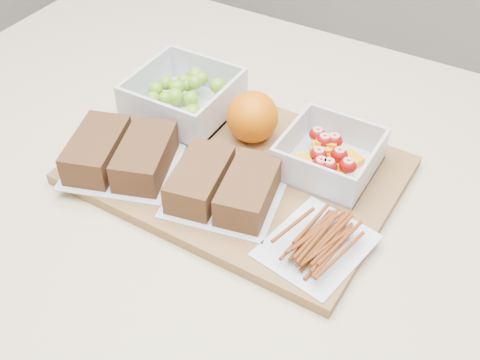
{
  "coord_description": "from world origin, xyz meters",
  "views": [
    {
      "loc": [
        0.3,
        -0.51,
        1.46
      ],
      "look_at": [
        0.01,
        -0.01,
        0.93
      ],
      "focal_mm": 45.0,
      "sensor_mm": 36.0,
      "label": 1
    }
  ],
  "objects_px": {
    "grape_container": "(185,97)",
    "pretzel_bag": "(318,238)",
    "sandwich_bag_left": "(121,154)",
    "orange": "(252,117)",
    "fruit_container": "(329,157)",
    "sandwich_bag_center": "(224,185)",
    "cutting_board": "(237,170)"
  },
  "relations": [
    {
      "from": "orange",
      "to": "sandwich_bag_center",
      "type": "relative_size",
      "value": 0.45
    },
    {
      "from": "grape_container",
      "to": "pretzel_bag",
      "type": "relative_size",
      "value": 0.97
    },
    {
      "from": "orange",
      "to": "sandwich_bag_center",
      "type": "xyz_separation_m",
      "value": [
        0.03,
        -0.13,
        -0.02
      ]
    },
    {
      "from": "cutting_board",
      "to": "pretzel_bag",
      "type": "height_order",
      "value": "pretzel_bag"
    },
    {
      "from": "pretzel_bag",
      "to": "fruit_container",
      "type": "bearing_deg",
      "value": 109.13
    },
    {
      "from": "fruit_container",
      "to": "sandwich_bag_center",
      "type": "height_order",
      "value": "fruit_container"
    },
    {
      "from": "sandwich_bag_left",
      "to": "pretzel_bag",
      "type": "bearing_deg",
      "value": 0.26
    },
    {
      "from": "cutting_board",
      "to": "fruit_container",
      "type": "bearing_deg",
      "value": 29.4
    },
    {
      "from": "grape_container",
      "to": "sandwich_bag_left",
      "type": "height_order",
      "value": "grape_container"
    },
    {
      "from": "fruit_container",
      "to": "sandwich_bag_left",
      "type": "xyz_separation_m",
      "value": [
        -0.24,
        -0.14,
        0.0
      ]
    },
    {
      "from": "orange",
      "to": "pretzel_bag",
      "type": "distance_m",
      "value": 0.22
    },
    {
      "from": "fruit_container",
      "to": "orange",
      "type": "relative_size",
      "value": 1.63
    },
    {
      "from": "fruit_container",
      "to": "orange",
      "type": "bearing_deg",
      "value": 177.06
    },
    {
      "from": "grape_container",
      "to": "sandwich_bag_center",
      "type": "height_order",
      "value": "grape_container"
    },
    {
      "from": "orange",
      "to": "pretzel_bag",
      "type": "xyz_separation_m",
      "value": [
        0.17,
        -0.14,
        -0.02
      ]
    },
    {
      "from": "cutting_board",
      "to": "sandwich_bag_center",
      "type": "distance_m",
      "value": 0.07
    },
    {
      "from": "grape_container",
      "to": "fruit_container",
      "type": "xyz_separation_m",
      "value": [
        0.24,
        -0.01,
        -0.01
      ]
    },
    {
      "from": "fruit_container",
      "to": "pretzel_bag",
      "type": "relative_size",
      "value": 0.83
    },
    {
      "from": "cutting_board",
      "to": "sandwich_bag_left",
      "type": "bearing_deg",
      "value": -148.45
    },
    {
      "from": "sandwich_bag_center",
      "to": "pretzel_bag",
      "type": "height_order",
      "value": "sandwich_bag_center"
    },
    {
      "from": "fruit_container",
      "to": "pretzel_bag",
      "type": "height_order",
      "value": "fruit_container"
    },
    {
      "from": "grape_container",
      "to": "sandwich_bag_center",
      "type": "distance_m",
      "value": 0.2
    },
    {
      "from": "grape_container",
      "to": "orange",
      "type": "xyz_separation_m",
      "value": [
        0.12,
        -0.01,
        0.01
      ]
    },
    {
      "from": "grape_container",
      "to": "sandwich_bag_center",
      "type": "bearing_deg",
      "value": -41.51
    },
    {
      "from": "grape_container",
      "to": "sandwich_bag_left",
      "type": "distance_m",
      "value": 0.15
    },
    {
      "from": "sandwich_bag_left",
      "to": "grape_container",
      "type": "bearing_deg",
      "value": 88.97
    },
    {
      "from": "sandwich_bag_center",
      "to": "pretzel_bag",
      "type": "relative_size",
      "value": 1.12
    },
    {
      "from": "cutting_board",
      "to": "orange",
      "type": "distance_m",
      "value": 0.08
    },
    {
      "from": "grape_container",
      "to": "pretzel_bag",
      "type": "bearing_deg",
      "value": -27.21
    },
    {
      "from": "grape_container",
      "to": "orange",
      "type": "relative_size",
      "value": 1.91
    },
    {
      "from": "cutting_board",
      "to": "grape_container",
      "type": "relative_size",
      "value": 2.98
    },
    {
      "from": "fruit_container",
      "to": "sandwich_bag_left",
      "type": "distance_m",
      "value": 0.28
    }
  ]
}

